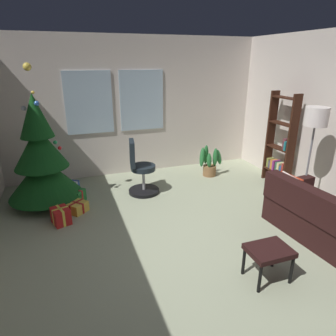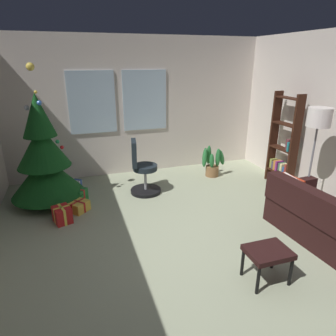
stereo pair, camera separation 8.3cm
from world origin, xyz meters
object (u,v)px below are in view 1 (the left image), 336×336
object	(u,v)px
holiday_tree	(42,161)
bookshelf	(280,146)
gift_box_red	(61,216)
footstool	(269,253)
floor_lamp	(315,125)
potted_plant	(210,163)
gift_box_green	(74,196)
gift_box_gold	(77,207)
office_chair	(140,173)
gift_box_blue	(69,186)

from	to	relation	value
holiday_tree	bookshelf	distance (m)	4.30
holiday_tree	gift_box_red	xyz separation A→B (m)	(0.21, -0.77, -0.65)
footstool	floor_lamp	xyz separation A→B (m)	(1.60, 1.22, 1.07)
potted_plant	gift_box_green	bearing A→B (deg)	-172.76
holiday_tree	gift_box_gold	size ratio (longest dim) A/B	5.73
bookshelf	potted_plant	xyz separation A→B (m)	(-1.06, 0.82, -0.51)
office_chair	potted_plant	bearing A→B (deg)	13.12
gift_box_red	gift_box_blue	world-z (taller)	gift_box_red
footstool	gift_box_red	bearing A→B (deg)	136.74
gift_box_red	office_chair	bearing A→B (deg)	25.35
gift_box_green	gift_box_gold	world-z (taller)	gift_box_green
footstool	gift_box_red	world-z (taller)	footstool
floor_lamp	gift_box_red	bearing A→B (deg)	167.78
footstool	potted_plant	world-z (taller)	potted_plant
gift_box_red	gift_box_gold	world-z (taller)	gift_box_red
bookshelf	gift_box_red	bearing A→B (deg)	-176.86
bookshelf	potted_plant	size ratio (longest dim) A/B	2.66
footstool	office_chair	world-z (taller)	office_chair
footstool	holiday_tree	world-z (taller)	holiday_tree
gift_box_blue	floor_lamp	bearing A→B (deg)	-28.86
potted_plant	floor_lamp	bearing A→B (deg)	-67.67
floor_lamp	potted_plant	distance (m)	2.30
gift_box_blue	office_chair	size ratio (longest dim) A/B	0.40
gift_box_blue	potted_plant	distance (m)	2.85
gift_box_red	gift_box_green	bearing A→B (deg)	71.50
potted_plant	holiday_tree	bearing A→B (deg)	-175.28
gift_box_green	office_chair	bearing A→B (deg)	-0.91
gift_box_blue	bookshelf	distance (m)	4.07
holiday_tree	office_chair	bearing A→B (deg)	-3.73
gift_box_red	gift_box_blue	size ratio (longest dim) A/B	0.85
gift_box_red	office_chair	distance (m)	1.58
floor_lamp	bookshelf	bearing A→B (deg)	73.98
holiday_tree	gift_box_gold	distance (m)	0.95
gift_box_red	floor_lamp	xyz separation A→B (m)	(3.76, -0.81, 1.28)
gift_box_gold	office_chair	size ratio (longest dim) A/B	0.40
gift_box_red	office_chair	world-z (taller)	office_chair
footstool	bookshelf	size ratio (longest dim) A/B	0.26
gift_box_green	floor_lamp	bearing A→B (deg)	-23.03
footstool	gift_box_gold	world-z (taller)	footstool
gift_box_red	office_chair	xyz separation A→B (m)	(1.41, 0.67, 0.27)
gift_box_green	gift_box_blue	distance (m)	0.49
footstool	floor_lamp	bearing A→B (deg)	37.41
bookshelf	office_chair	bearing A→B (deg)	170.45
bookshelf	floor_lamp	xyz separation A→B (m)	(-0.30, -1.04, 0.63)
gift_box_blue	office_chair	world-z (taller)	office_chair
bookshelf	potted_plant	world-z (taller)	bookshelf
gift_box_gold	gift_box_green	bearing A→B (deg)	91.44
gift_box_gold	gift_box_blue	xyz separation A→B (m)	(-0.09, 0.88, 0.02)
gift_box_blue	floor_lamp	size ratio (longest dim) A/B	0.24
gift_box_red	potted_plant	bearing A→B (deg)	19.10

